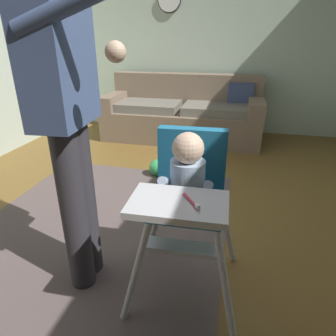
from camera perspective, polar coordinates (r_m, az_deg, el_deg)
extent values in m
cube|color=brown|center=(2.48, -4.20, -10.31)|extent=(5.85, 6.88, 0.10)
cube|color=#B4C9B5|center=(4.67, 5.80, 24.26)|extent=(5.05, 0.06, 2.77)
cube|color=#574948|center=(2.23, -14.93, -13.88)|extent=(1.86, 2.65, 0.01)
cube|color=#786552|center=(4.27, 2.66, 8.26)|extent=(2.14, 0.84, 0.40)
cube|color=#786552|center=(4.49, 3.57, 14.65)|extent=(2.14, 0.22, 0.46)
cube|color=#786552|center=(4.47, -9.98, 12.62)|extent=(0.20, 0.84, 0.20)
cube|color=#786552|center=(4.14, 16.44, 11.13)|extent=(0.20, 0.84, 0.20)
cube|color=slate|center=(4.26, -3.67, 11.77)|extent=(0.85, 0.60, 0.11)
cube|color=slate|center=(4.10, 9.10, 11.03)|extent=(0.85, 0.60, 0.11)
cube|color=#3D4C75|center=(4.31, 13.65, 13.25)|extent=(0.35, 0.14, 0.34)
cylinder|color=silver|center=(1.58, -6.14, -19.04)|extent=(0.17, 0.17, 0.54)
cylinder|color=silver|center=(1.54, 10.89, -21.00)|extent=(0.17, 0.17, 0.54)
cylinder|color=silver|center=(1.92, -2.25, -10.31)|extent=(0.17, 0.17, 0.54)
cylinder|color=silver|center=(1.88, 11.20, -11.59)|extent=(0.17, 0.17, 0.54)
cube|color=#1E6A94|center=(1.54, 3.69, -6.79)|extent=(0.37, 0.37, 0.05)
cube|color=#1E6A94|center=(1.59, 4.60, 1.84)|extent=(0.36, 0.08, 0.33)
cube|color=silver|center=(1.21, 2.00, -6.91)|extent=(0.41, 0.27, 0.03)
cube|color=silver|center=(1.57, 2.93, -14.93)|extent=(0.40, 0.11, 0.02)
cylinder|color=#ACC4E1|center=(1.46, 3.72, -2.62)|extent=(0.18, 0.18, 0.22)
sphere|color=beige|center=(1.38, 3.85, 3.80)|extent=(0.15, 0.15, 0.15)
cylinder|color=#ACC4E1|center=(1.44, -0.64, -2.56)|extent=(0.05, 0.15, 0.10)
cylinder|color=#ACC4E1|center=(1.41, 7.73, -3.28)|extent=(0.05, 0.15, 0.10)
cylinder|color=#CC384C|center=(1.20, 4.35, -6.26)|extent=(0.08, 0.11, 0.01)
cube|color=white|center=(1.15, 5.63, -7.26)|extent=(0.02, 0.03, 0.02)
cylinder|color=#312E34|center=(1.69, -17.43, -8.25)|extent=(0.14, 0.14, 0.95)
cylinder|color=#312E34|center=(1.78, -15.81, -6.27)|extent=(0.14, 0.14, 0.95)
cube|color=#42547E|center=(1.50, -20.29, 19.74)|extent=(0.23, 0.41, 0.64)
cylinder|color=#42547E|center=(1.27, -18.24, 27.64)|extent=(0.48, 0.11, 0.23)
sphere|color=beige|center=(1.21, -9.99, 21.00)|extent=(0.08, 0.08, 0.08)
cylinder|color=#42547E|center=(1.72, -16.38, 20.54)|extent=(0.07, 0.07, 0.57)
sphere|color=green|center=(3.11, -2.01, 0.09)|extent=(0.18, 0.18, 0.18)
cylinder|color=white|center=(4.72, 0.21, 29.45)|extent=(0.30, 0.03, 0.30)
cylinder|color=black|center=(4.73, 0.26, 29.43)|extent=(0.33, 0.02, 0.33)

